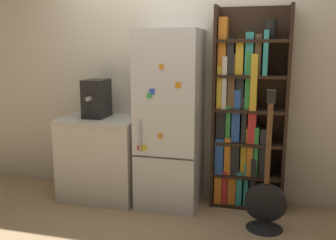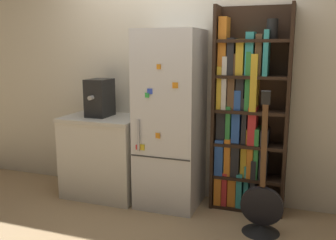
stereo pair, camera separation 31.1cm
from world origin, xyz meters
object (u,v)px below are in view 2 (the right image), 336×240
bookshelf (244,119)px  espresso_machine (100,98)px  guitar (261,214)px  refrigerator (170,120)px

bookshelf → espresso_machine: 1.52m
bookshelf → espresso_machine: bookshelf is taller
guitar → bookshelf: bearing=117.1°
refrigerator → guitar: bearing=-18.9°
guitar → refrigerator: bearing=161.1°
espresso_machine → guitar: espresso_machine is taller
refrigerator → espresso_machine: (-0.79, 0.00, 0.19)m
refrigerator → espresso_machine: bearing=179.8°
espresso_machine → bookshelf: bearing=6.0°
espresso_machine → guitar: size_ratio=0.31×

